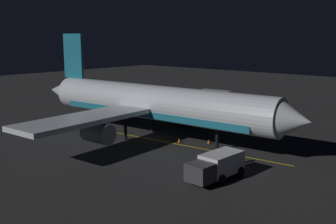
% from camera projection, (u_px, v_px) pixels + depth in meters
% --- Properties ---
extents(ground_plane, '(180.00, 180.00, 0.20)m').
position_uv_depth(ground_plane, '(155.00, 140.00, 48.01)').
color(ground_plane, '#282829').
extents(apron_guide_stripe, '(2.58, 25.72, 0.01)m').
position_uv_depth(apron_guide_stripe, '(181.00, 145.00, 45.33)').
color(apron_guide_stripe, gold).
rests_on(apron_guide_stripe, ground_plane).
extents(airliner, '(34.26, 38.06, 12.38)m').
position_uv_depth(airliner, '(151.00, 104.00, 47.59)').
color(airliner, silver).
rests_on(airliner, ground_plane).
extents(baggage_truck, '(5.83, 2.46, 2.24)m').
position_uv_depth(baggage_truck, '(217.00, 166.00, 34.08)').
color(baggage_truck, silver).
rests_on(baggage_truck, ground_plane).
extents(catering_truck, '(5.91, 4.81, 2.39)m').
position_uv_depth(catering_truck, '(196.00, 116.00, 55.21)').
color(catering_truck, silver).
rests_on(catering_truck, ground_plane).
extents(ground_crew_worker, '(0.40, 0.40, 1.74)m').
position_uv_depth(ground_crew_worker, '(234.00, 156.00, 37.89)').
color(ground_crew_worker, black).
rests_on(ground_crew_worker, ground_plane).
extents(traffic_cone_near_left, '(0.50, 0.50, 0.55)m').
position_uv_depth(traffic_cone_near_left, '(179.00, 140.00, 46.23)').
color(traffic_cone_near_left, '#EA590F').
rests_on(traffic_cone_near_left, ground_plane).
extents(traffic_cone_near_right, '(0.50, 0.50, 0.55)m').
position_uv_depth(traffic_cone_near_right, '(227.00, 149.00, 42.81)').
color(traffic_cone_near_right, '#EA590F').
rests_on(traffic_cone_near_right, ground_plane).
extents(traffic_cone_under_wing, '(0.50, 0.50, 0.55)m').
position_uv_depth(traffic_cone_under_wing, '(209.00, 142.00, 45.63)').
color(traffic_cone_under_wing, '#EA590F').
rests_on(traffic_cone_under_wing, ground_plane).
extents(traffic_cone_far, '(0.50, 0.50, 0.55)m').
position_uv_depth(traffic_cone_far, '(198.00, 158.00, 39.54)').
color(traffic_cone_far, '#EA590F').
rests_on(traffic_cone_far, ground_plane).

